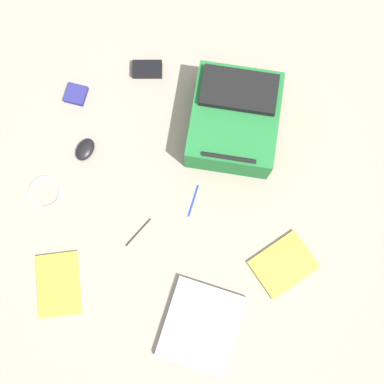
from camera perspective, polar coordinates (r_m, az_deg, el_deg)
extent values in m
plane|color=gray|center=(1.85, -1.50, -0.28)|extent=(4.03, 4.03, 0.00)
cube|color=#1E662D|center=(1.85, 5.15, 8.68)|extent=(0.43, 0.47, 0.16)
cube|color=black|center=(1.80, 5.82, 12.34)|extent=(0.32, 0.24, 0.03)
cylinder|color=black|center=(1.71, 4.59, 4.22)|extent=(0.19, 0.08, 0.02)
cube|color=#929296|center=(1.80, 1.10, -16.08)|extent=(0.31, 0.34, 0.02)
cube|color=#B7B7BC|center=(1.79, 1.11, -16.12)|extent=(0.31, 0.34, 0.01)
cube|color=silver|center=(1.87, -15.96, -10.85)|extent=(0.26, 0.28, 0.01)
cube|color=yellow|center=(1.86, -16.03, -10.84)|extent=(0.27, 0.28, 0.00)
cube|color=silver|center=(1.84, 11.18, -8.73)|extent=(0.25, 0.27, 0.01)
cube|color=yellow|center=(1.83, 11.23, -8.72)|extent=(0.26, 0.28, 0.00)
ellipsoid|color=black|center=(1.92, -12.97, 5.10)|extent=(0.07, 0.10, 0.03)
torus|color=silver|center=(1.93, -17.55, -0.01)|extent=(0.13, 0.13, 0.01)
cube|color=black|center=(2.01, -5.50, 14.76)|extent=(0.14, 0.12, 0.03)
cylinder|color=#1933B2|center=(1.84, 0.12, -1.14)|extent=(0.03, 0.13, 0.01)
cylinder|color=black|center=(1.83, -6.64, -4.91)|extent=(0.04, 0.14, 0.01)
cube|color=navy|center=(2.02, -14.04, 11.55)|extent=(0.10, 0.10, 0.02)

